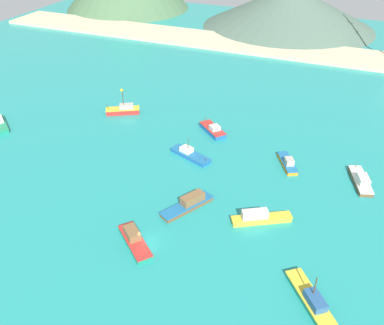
# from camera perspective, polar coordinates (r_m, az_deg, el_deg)

# --- Properties ---
(ground) EXTENTS (260.00, 280.00, 0.50)m
(ground) POSITION_cam_1_polar(r_m,az_deg,el_deg) (94.79, 2.32, 0.76)
(ground) COLOR teal
(fishing_boat_0) EXTENTS (7.78, 11.06, 2.50)m
(fishing_boat_0) POSITION_cam_1_polar(r_m,az_deg,el_deg) (79.27, -0.43, -5.67)
(fishing_boat_0) COLOR brown
(fishing_boat_0) RESTS_ON ground
(fishing_boat_1) EXTENTS (10.71, 7.47, 2.66)m
(fishing_boat_1) POSITION_cam_1_polar(r_m,az_deg,el_deg) (77.08, 9.27, -7.48)
(fishing_boat_1) COLOR gold
(fishing_boat_1) RESTS_ON ground
(fishing_boat_2) EXTENTS (8.55, 7.99, 2.59)m
(fishing_boat_2) POSITION_cam_1_polar(r_m,az_deg,el_deg) (103.79, 2.89, 4.54)
(fishing_boat_2) COLOR #1E5BA8
(fishing_boat_2) RESTS_ON ground
(fishing_boat_3) EXTENTS (10.59, 6.28, 4.74)m
(fishing_boat_3) POSITION_cam_1_polar(r_m,az_deg,el_deg) (94.12, -0.31, 1.17)
(fishing_boat_3) COLOR #1E5BA8
(fishing_boat_3) RESTS_ON ground
(fishing_boat_4) EXTENTS (6.06, 8.58, 2.33)m
(fishing_boat_4) POSITION_cam_1_polar(r_m,az_deg,el_deg) (93.34, 13.04, -0.03)
(fishing_boat_4) COLOR orange
(fishing_boat_4) RESTS_ON ground
(fishing_boat_6) EXTENTS (5.72, 10.38, 2.42)m
(fishing_boat_6) POSITION_cam_1_polar(r_m,az_deg,el_deg) (92.21, 22.28, -2.30)
(fishing_boat_6) COLOR brown
(fishing_boat_6) RESTS_ON ground
(fishing_boat_10) EXTENTS (8.79, 10.05, 5.53)m
(fishing_boat_10) POSITION_cam_1_polar(r_m,az_deg,el_deg) (66.26, 16.09, -17.58)
(fishing_boat_10) COLOR #198466
(fishing_boat_10) RESTS_ON ground
(fishing_boat_12) EXTENTS (9.17, 8.30, 2.43)m
(fishing_boat_12) POSITION_cam_1_polar(r_m,az_deg,el_deg) (72.71, -7.97, -10.49)
(fishing_boat_12) COLOR #198466
(fishing_boat_12) RESTS_ON ground
(fishing_boat_13) EXTENTS (9.22, 6.88, 6.48)m
(fishing_boat_13) POSITION_cam_1_polar(r_m,az_deg,el_deg) (114.60, -9.42, 7.17)
(fishing_boat_13) COLOR red
(fishing_boat_13) RESTS_ON ground
(buoy_0) EXTENTS (0.95, 0.95, 0.95)m
(buoy_0) POSITION_cam_1_polar(r_m,az_deg,el_deg) (128.86, -9.68, 9.78)
(buoy_0) COLOR gold
(buoy_0) RESTS_ON ground
(beach_strip) EXTENTS (247.00, 20.42, 1.20)m
(beach_strip) POSITION_cam_1_polar(r_m,az_deg,el_deg) (165.61, 12.52, 15.01)
(beach_strip) COLOR beige
(beach_strip) RESTS_ON ground
(hill_central) EXTENTS (74.56, 74.56, 17.42)m
(hill_central) POSITION_cam_1_polar(r_m,az_deg,el_deg) (195.44, 13.26, 20.18)
(hill_central) COLOR #4C6656
(hill_central) RESTS_ON ground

